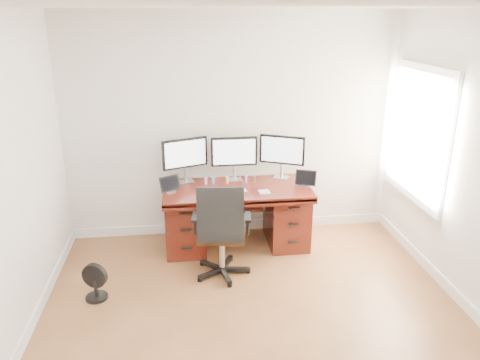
{
  "coord_description": "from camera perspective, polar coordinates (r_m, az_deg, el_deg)",
  "views": [
    {
      "loc": [
        -0.59,
        -3.22,
        2.67
      ],
      "look_at": [
        0.0,
        1.5,
        0.95
      ],
      "focal_mm": 35.0,
      "sensor_mm": 36.0,
      "label": 1
    }
  ],
  "objects": [
    {
      "name": "monitor_right",
      "position": [
        5.64,
        5.14,
        3.49
      ],
      "size": [
        0.51,
        0.27,
        0.53
      ],
      "rotation": [
        0.0,
        0.0,
        -0.45
      ],
      "color": "silver",
      "rests_on": "desk"
    },
    {
      "name": "figurine_blue",
      "position": [
        5.51,
        -3.31,
        0.01
      ],
      "size": [
        0.04,
        0.04,
        0.09
      ],
      "color": "#5083DF",
      "rests_on": "desk"
    },
    {
      "name": "phone",
      "position": [
        5.39,
        -0.26,
        -0.94
      ],
      "size": [
        0.15,
        0.09,
        0.01
      ],
      "primitive_type": "cube",
      "rotation": [
        0.0,
        0.0,
        0.16
      ],
      "color": "black",
      "rests_on": "desk"
    },
    {
      "name": "figurine_yellow",
      "position": [
        5.52,
        -1.58,
        0.08
      ],
      "size": [
        0.04,
        0.04,
        0.09
      ],
      "color": "#D2B75E",
      "rests_on": "desk"
    },
    {
      "name": "figurine_purple",
      "position": [
        5.54,
        0.74,
        0.18
      ],
      "size": [
        0.04,
        0.04,
        0.09
      ],
      "color": "#8560D1",
      "rests_on": "desk"
    },
    {
      "name": "tablet_left",
      "position": [
        5.3,
        -8.52,
        -0.6
      ],
      "size": [
        0.24,
        0.17,
        0.19
      ],
      "rotation": [
        0.0,
        0.0,
        0.5
      ],
      "color": "silver",
      "rests_on": "desk"
    },
    {
      "name": "monitor_left",
      "position": [
        5.52,
        -6.72,
        3.07
      ],
      "size": [
        0.53,
        0.22,
        0.53
      ],
      "rotation": [
        0.0,
        0.0,
        0.36
      ],
      "color": "silver",
      "rests_on": "desk"
    },
    {
      "name": "office_chair",
      "position": [
        4.95,
        -2.26,
        -8.09
      ],
      "size": [
        0.63,
        0.63,
        1.07
      ],
      "rotation": [
        0.0,
        0.0,
        -0.12
      ],
      "color": "black",
      "rests_on": "ground"
    },
    {
      "name": "trackpad",
      "position": [
        5.27,
        2.98,
        -1.44
      ],
      "size": [
        0.13,
        0.13,
        0.01
      ],
      "primitive_type": "cube",
      "rotation": [
        0.0,
        0.0,
        0.04
      ],
      "color": "#B7BABF",
      "rests_on": "desk"
    },
    {
      "name": "tablet_right",
      "position": [
        5.48,
        8.04,
        0.11
      ],
      "size": [
        0.25,
        0.15,
        0.19
      ],
      "rotation": [
        0.0,
        0.0,
        -0.4
      ],
      "color": "silver",
      "rests_on": "desk"
    },
    {
      "name": "drawing_tablet",
      "position": [
        5.26,
        -2.76,
        -1.5
      ],
      "size": [
        0.24,
        0.16,
        0.01
      ],
      "primitive_type": "cube",
      "rotation": [
        0.0,
        0.0,
        -0.11
      ],
      "color": "black",
      "rests_on": "desk"
    },
    {
      "name": "figurine_brown",
      "position": [
        5.56,
        1.74,
        0.22
      ],
      "size": [
        0.04,
        0.04,
        0.09
      ],
      "color": "brown",
      "rests_on": "desk"
    },
    {
      "name": "keyboard",
      "position": [
        5.27,
        -0.58,
        -1.39
      ],
      "size": [
        0.27,
        0.18,
        0.01
      ],
      "primitive_type": "cube",
      "rotation": [
        0.0,
        0.0,
        0.3
      ],
      "color": "silver",
      "rests_on": "desk"
    },
    {
      "name": "monitor_center",
      "position": [
        5.55,
        -0.72,
        3.3
      ],
      "size": [
        0.55,
        0.14,
        0.53
      ],
      "rotation": [
        0.0,
        0.0,
        0.01
      ],
      "color": "silver",
      "rests_on": "desk"
    },
    {
      "name": "back_wall",
      "position": [
        5.66,
        -0.94,
        6.39
      ],
      "size": [
        4.0,
        0.1,
        2.7
      ],
      "primitive_type": "cube",
      "color": "silver",
      "rests_on": "ground"
    },
    {
      "name": "figurine_pink",
      "position": [
        5.5,
        -4.19,
        -0.03
      ],
      "size": [
        0.04,
        0.04,
        0.09
      ],
      "color": "pink",
      "rests_on": "desk"
    },
    {
      "name": "ground",
      "position": [
        4.22,
        2.66,
        -19.35
      ],
      "size": [
        4.5,
        4.5,
        0.0
      ],
      "primitive_type": "plane",
      "color": "brown",
      "rests_on": "ground"
    },
    {
      "name": "floor_fan",
      "position": [
        4.87,
        -17.24,
        -11.85
      ],
      "size": [
        0.26,
        0.22,
        0.37
      ],
      "rotation": [
        0.0,
        0.0,
        -0.35
      ],
      "color": "black",
      "rests_on": "ground"
    },
    {
      "name": "desk",
      "position": [
        5.57,
        -0.42,
        -4.16
      ],
      "size": [
        1.7,
        0.8,
        0.75
      ],
      "color": "#45140D",
      "rests_on": "ground"
    }
  ]
}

